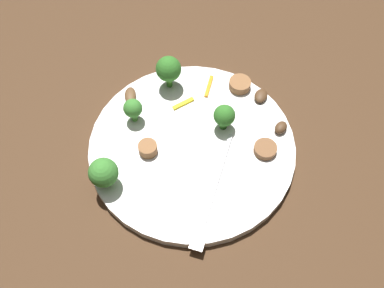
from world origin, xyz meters
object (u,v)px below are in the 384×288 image
plate (192,147)px  mushroom_2 (281,128)px  mushroom_0 (261,96)px  broccoli_floret_0 (224,116)px  broccoli_floret_2 (133,109)px  broccoli_floret_3 (169,69)px  mushroom_1 (130,95)px  sausage_slice_0 (240,84)px  fork (212,197)px  sausage_slice_2 (148,148)px  pepper_strip_1 (183,103)px  broccoli_floret_1 (103,173)px  pepper_strip_0 (209,86)px  sausage_slice_1 (265,149)px

plate → mushroom_2: mushroom_2 is taller
mushroom_0 → broccoli_floret_0: bearing=-33.7°
broccoli_floret_2 → mushroom_0: (-0.09, 0.18, -0.02)m
broccoli_floret_3 → mushroom_1: broccoli_floret_3 is taller
sausage_slice_0 → mushroom_1: bearing=-69.4°
broccoli_floret_3 → mushroom_1: (0.04, -0.05, -0.03)m
fork → sausage_slice_2: (-0.05, -0.10, 0.01)m
fork → sausage_slice_0: bearing=-177.2°
plate → broccoli_floret_0: 0.07m
plate → pepper_strip_1: size_ratio=8.40×
broccoli_floret_1 → sausage_slice_0: broccoli_floret_1 is taller
pepper_strip_0 → pepper_strip_1: bearing=-36.5°
pepper_strip_0 → sausage_slice_2: bearing=-23.3°
sausage_slice_1 → pepper_strip_1: 0.14m
plate → pepper_strip_0: (-0.11, 0.00, 0.01)m
broccoli_floret_2 → mushroom_1: bearing=-153.0°
broccoli_floret_2 → sausage_slice_1: bearing=87.8°
sausage_slice_2 → mushroom_2: 0.20m
fork → sausage_slice_2: bearing=-112.3°
broccoli_floret_1 → broccoli_floret_2: (-0.11, 0.00, -0.00)m
broccoli_floret_2 → mushroom_2: bearing=99.0°
plate → broccoli_floret_2: broccoli_floret_2 is taller
sausage_slice_0 → pepper_strip_1: 0.09m
broccoli_floret_1 → sausage_slice_1: size_ratio=1.58×
mushroom_2 → pepper_strip_0: 0.13m
fork → sausage_slice_2: 0.12m
broccoli_floret_0 → mushroom_1: size_ratio=1.44×
fork → sausage_slice_0: (-0.20, 0.00, 0.01)m
broccoli_floret_3 → mushroom_0: (-0.01, 0.14, -0.03)m
broccoli_floret_2 → sausage_slice_0: bearing=125.1°
broccoli_floret_1 → pepper_strip_0: broccoli_floret_1 is taller
broccoli_floret_0 → pepper_strip_0: broccoli_floret_0 is taller
broccoli_floret_1 → pepper_strip_1: (-0.16, 0.07, -0.03)m
sausage_slice_1 → pepper_strip_0: bearing=-132.7°
broccoli_floret_0 → mushroom_2: (-0.02, 0.08, -0.02)m
broccoli_floret_2 → mushroom_0: broccoli_floret_2 is taller
broccoli_floret_2 → mushroom_2: broccoli_floret_2 is taller
broccoli_floret_2 → fork: bearing=55.1°
sausage_slice_1 → mushroom_2: mushroom_2 is taller
broccoli_floret_2 → sausage_slice_0: broccoli_floret_2 is taller
mushroom_0 → pepper_strip_0: size_ratio=0.64×
broccoli_floret_0 → sausage_slice_0: (-0.08, 0.01, -0.02)m
pepper_strip_1 → fork: bearing=28.2°
sausage_slice_0 → plate: bearing=-21.3°
fork → broccoli_floret_0: bearing=-172.8°
mushroom_0 → sausage_slice_1: bearing=12.9°
broccoli_floret_1 → sausage_slice_2: (-0.06, 0.04, -0.02)m
fork → mushroom_2: 0.15m
fork → sausage_slice_1: (-0.09, 0.06, 0.00)m
sausage_slice_2 → pepper_strip_1: sausage_slice_2 is taller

